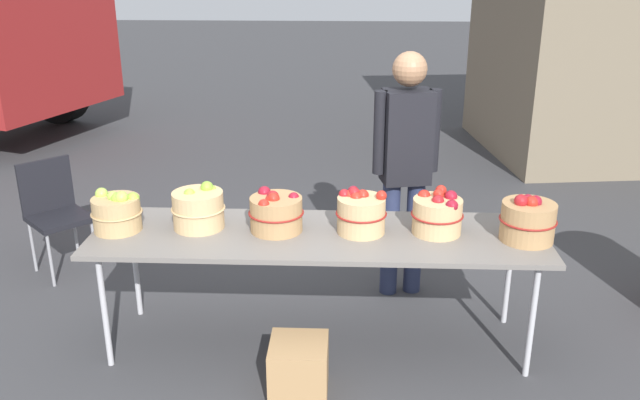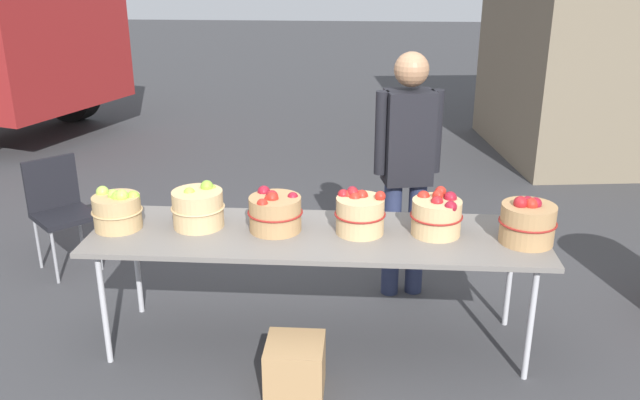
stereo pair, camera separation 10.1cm
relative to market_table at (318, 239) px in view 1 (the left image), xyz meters
The scene contains 12 objects.
ground_plane 0.71m from the market_table, ahead, with size 40.00×40.00×0.00m, color #38383A.
market_table is the anchor object (origin of this frame).
apple_basket_green_0 1.21m from the market_table, behind, with size 0.30×0.30×0.26m.
apple_basket_green_1 0.74m from the market_table, behind, with size 0.33×0.33×0.27m.
apple_basket_red_0 0.30m from the market_table, behind, with size 0.33×0.33×0.25m.
apple_basket_red_1 0.30m from the market_table, ahead, with size 0.31×0.31×0.27m.
apple_basket_red_2 0.73m from the market_table, ahead, with size 0.31×0.31×0.26m.
apple_basket_red_3 1.23m from the market_table, ahead, with size 0.33×0.33×0.29m.
vendor_adult 0.95m from the market_table, 51.47° to the left, with size 0.45×0.28×1.73m.
food_kiosk 5.69m from the market_table, 53.12° to the left, with size 3.83×3.31×2.74m.
folding_chair 2.26m from the market_table, 154.78° to the left, with size 0.57×0.57×0.86m.
produce_crate 0.77m from the market_table, 98.87° to the right, with size 0.32×0.32×0.32m, color #A87F51.
Camera 1 is at (0.17, -3.67, 2.34)m, focal length 37.76 mm.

